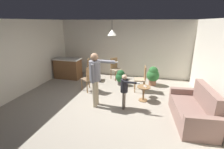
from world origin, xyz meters
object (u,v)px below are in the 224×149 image
object	(u,v)px
person_adult	(95,74)
potted_plant_corner	(153,75)
side_table_by_couch	(144,92)
kitchen_counter	(68,68)
dining_chair_spare	(89,78)
dining_chair_centre_back	(142,78)
spare_remote_on_table	(145,86)
dining_chair_near_wall	(91,69)
couch_floral	(194,110)
person_child	(125,88)
dining_chair_by_counter	(115,68)
potted_plant_by_wall	(121,77)

from	to	relation	value
person_adult	potted_plant_corner	distance (m)	2.97
person_adult	side_table_by_couch	bearing A→B (deg)	118.21
kitchen_counter	dining_chair_spare	size ratio (longest dim) A/B	1.26
side_table_by_couch	potted_plant_corner	distance (m)	1.63
dining_chair_centre_back	spare_remote_on_table	world-z (taller)	dining_chair_centre_back
dining_chair_centre_back	dining_chair_near_wall	bearing A→B (deg)	63.66
side_table_by_couch	potted_plant_corner	xyz separation A→B (m)	(0.26, 1.60, 0.12)
couch_floral	person_child	size ratio (longest dim) A/B	1.68
spare_remote_on_table	person_child	bearing A→B (deg)	-129.61
kitchen_counter	dining_chair_by_counter	world-z (taller)	dining_chair_by_counter
dining_chair_spare	potted_plant_by_wall	xyz separation A→B (m)	(1.05, 0.95, -0.18)
dining_chair_near_wall	spare_remote_on_table	size ratio (longest dim) A/B	7.69
person_adult	dining_chair_by_counter	world-z (taller)	person_adult
dining_chair_spare	spare_remote_on_table	size ratio (longest dim) A/B	7.69
dining_chair_centre_back	potted_plant_corner	world-z (taller)	dining_chair_centre_back
person_adult	dining_chair_centre_back	xyz separation A→B (m)	(1.30, 1.57, -0.53)
couch_floral	dining_chair_by_counter	xyz separation A→B (m)	(-2.89, 2.87, 0.21)
potted_plant_corner	spare_remote_on_table	size ratio (longest dim) A/B	6.29
side_table_by_couch	dining_chair_by_counter	world-z (taller)	dining_chair_by_counter
side_table_by_couch	person_adult	xyz separation A→B (m)	(-1.44, -0.75, 0.75)
dining_chair_near_wall	spare_remote_on_table	bearing A→B (deg)	45.64
couch_floral	dining_chair_by_counter	world-z (taller)	same
kitchen_counter	spare_remote_on_table	size ratio (longest dim) A/B	9.69
person_adult	dining_chair_centre_back	distance (m)	2.10
person_adult	potted_plant_by_wall	world-z (taller)	person_adult
side_table_by_couch	spare_remote_on_table	world-z (taller)	spare_remote_on_table
person_adult	spare_remote_on_table	world-z (taller)	person_adult
dining_chair_near_wall	person_adult	bearing A→B (deg)	12.08
potted_plant_by_wall	dining_chair_near_wall	bearing A→B (deg)	168.63
couch_floral	potted_plant_by_wall	world-z (taller)	couch_floral
couch_floral	person_adult	distance (m)	2.95
potted_plant_corner	dining_chair_centre_back	bearing A→B (deg)	-117.60
person_child	potted_plant_by_wall	distance (m)	2.05
couch_floral	dining_chair_centre_back	size ratio (longest dim) A/B	1.88
couch_floral	spare_remote_on_table	xyz separation A→B (m)	(-1.37, 0.89, 0.21)
couch_floral	person_child	bearing A→B (deg)	78.09
kitchen_counter	dining_chair_centre_back	world-z (taller)	dining_chair_centre_back
dining_chair_by_counter	person_adult	bearing A→B (deg)	39.25
couch_floral	kitchen_counter	distance (m)	5.65
dining_chair_by_counter	potted_plant_by_wall	world-z (taller)	dining_chair_by_counter
spare_remote_on_table	dining_chair_centre_back	bearing A→B (deg)	102.82
dining_chair_centre_back	potted_plant_by_wall	world-z (taller)	dining_chair_centre_back
potted_plant_by_wall	dining_chair_centre_back	bearing A→B (deg)	-24.95
person_child	kitchen_counter	bearing A→B (deg)	-126.38
person_child	potted_plant_by_wall	bearing A→B (deg)	-166.16
person_child	dining_chair_by_counter	size ratio (longest dim) A/B	1.12
person_child	potted_plant_corner	world-z (taller)	person_child
couch_floral	dining_chair_spare	bearing A→B (deg)	64.95
dining_chair_spare	spare_remote_on_table	world-z (taller)	dining_chair_spare
dining_chair_centre_back	potted_plant_by_wall	xyz separation A→B (m)	(-0.92, 0.43, -0.18)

